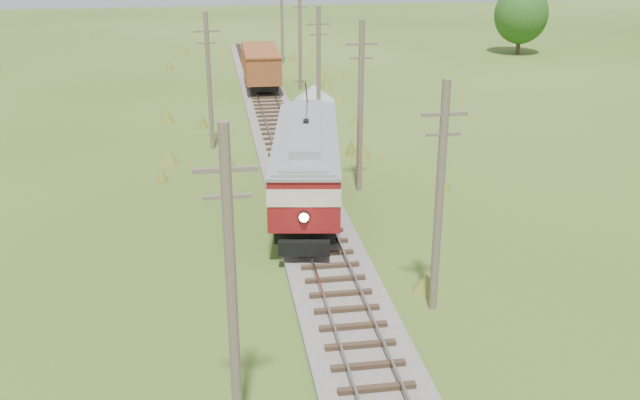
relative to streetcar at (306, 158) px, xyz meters
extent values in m
cube|color=#605B54|center=(0.00, 5.53, -2.64)|extent=(3.60, 96.00, 0.25)
cube|color=#726659|center=(-0.72, 5.53, -2.28)|extent=(0.08, 96.00, 0.17)
cube|color=#726659|center=(0.72, 5.53, -2.28)|extent=(0.08, 96.00, 0.17)
cube|color=#2D2116|center=(0.00, 5.53, -2.43)|extent=(2.40, 96.00, 0.16)
cube|color=black|center=(0.00, 0.00, -1.72)|extent=(4.32, 12.08, 0.48)
cube|color=maroon|center=(0.00, 0.00, -0.65)|extent=(4.92, 13.17, 1.18)
cube|color=beige|center=(0.00, 0.00, 0.32)|extent=(4.96, 13.23, 0.75)
cube|color=black|center=(0.00, 0.00, 0.32)|extent=(4.90, 12.67, 0.59)
cube|color=maroon|center=(0.00, 0.00, 0.85)|extent=(4.92, 13.17, 0.32)
cube|color=gray|center=(0.00, 0.00, 1.21)|extent=(5.00, 13.30, 0.41)
cube|color=gray|center=(0.00, 0.00, 1.57)|extent=(2.80, 9.74, 0.43)
sphere|color=#FFF2BF|center=(-0.99, -6.43, -0.49)|extent=(0.39, 0.39, 0.39)
cylinder|color=black|center=(0.29, 1.91, 2.78)|extent=(0.82, 4.94, 2.07)
cylinder|color=black|center=(-1.53, -4.68, -1.77)|extent=(0.26, 0.87, 0.86)
cylinder|color=black|center=(0.06, -4.93, -1.77)|extent=(0.26, 0.87, 0.86)
cylinder|color=black|center=(-0.06, 4.93, -1.77)|extent=(0.26, 0.87, 0.86)
cylinder|color=black|center=(1.53, 4.69, -1.77)|extent=(0.26, 0.87, 0.86)
cube|color=black|center=(0.00, 28.69, -1.81)|extent=(2.43, 8.02, 0.55)
cube|color=brown|center=(0.00, 28.69, -0.43)|extent=(3.02, 8.91, 2.22)
cube|color=brown|center=(0.00, 28.69, 0.74)|extent=(3.08, 9.09, 0.13)
cylinder|color=black|center=(-0.87, 26.05, -1.76)|extent=(0.15, 0.89, 0.89)
cylinder|color=black|center=(0.79, 26.02, -1.76)|extent=(0.15, 0.89, 0.89)
cylinder|color=black|center=(-0.79, 31.37, -1.76)|extent=(0.15, 0.89, 0.89)
cylinder|color=black|center=(0.87, 31.34, -1.76)|extent=(0.15, 0.89, 0.89)
cone|color=gray|center=(4.00, 24.55, -2.15)|extent=(3.26, 3.26, 1.22)
cone|color=gray|center=(4.81, 23.53, -2.41)|extent=(1.83, 1.83, 0.71)
cylinder|color=brown|center=(3.30, -10.47, 1.54)|extent=(0.30, 0.30, 8.60)
cube|color=brown|center=(3.30, -10.47, 4.64)|extent=(1.60, 0.12, 0.12)
cube|color=brown|center=(3.30, -10.47, 3.94)|extent=(1.20, 0.10, 0.10)
cylinder|color=brown|center=(3.20, 2.53, 1.74)|extent=(0.30, 0.30, 9.00)
cube|color=brown|center=(3.20, 2.53, 5.04)|extent=(1.60, 0.12, 0.12)
cube|color=brown|center=(3.20, 2.53, 4.34)|extent=(1.20, 0.10, 0.10)
cylinder|color=brown|center=(3.00, 15.53, 1.44)|extent=(0.30, 0.30, 8.40)
cube|color=brown|center=(3.00, 15.53, 4.44)|extent=(1.60, 0.12, 0.12)
cube|color=brown|center=(3.00, 15.53, 3.74)|extent=(1.20, 0.10, 0.10)
cylinder|color=brown|center=(3.40, 28.53, 1.69)|extent=(0.30, 0.30, 8.90)
cube|color=brown|center=(3.40, 28.53, 4.24)|extent=(1.20, 0.10, 0.10)
cylinder|color=brown|center=(3.20, 41.53, 1.59)|extent=(0.30, 0.30, 8.70)
cylinder|color=brown|center=(-4.20, -16.47, 1.74)|extent=(0.30, 0.30, 9.00)
cube|color=brown|center=(-4.20, -16.47, 5.04)|extent=(1.60, 0.12, 0.12)
cube|color=brown|center=(-4.20, -16.47, 4.34)|extent=(1.20, 0.10, 0.10)
cylinder|color=brown|center=(-4.50, 11.53, 1.54)|extent=(0.30, 0.30, 8.60)
cube|color=brown|center=(-4.50, 11.53, 4.64)|extent=(1.60, 0.12, 0.12)
cube|color=brown|center=(-4.50, 11.53, 3.94)|extent=(1.20, 0.10, 0.10)
cylinder|color=#38281C|center=(30.00, 43.53, -1.50)|extent=(0.50, 0.50, 2.52)
ellipsoid|color=#1F4715|center=(30.00, 43.53, 1.58)|extent=(5.88, 5.88, 6.47)
camera|label=1|loc=(-4.46, -32.95, 10.50)|focal=40.00mm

